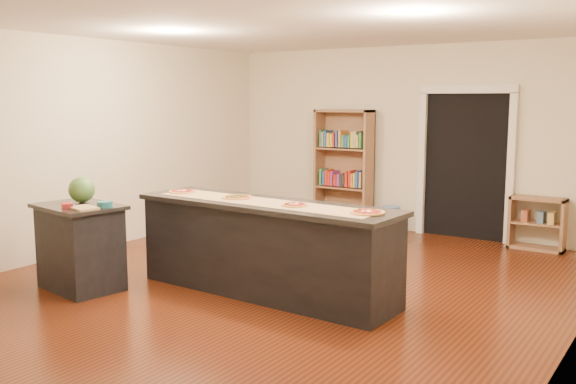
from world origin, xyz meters
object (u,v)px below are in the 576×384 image
Objects in this scene: kitchen_island at (266,248)px; watermelon at (82,190)px; waste_bin at (391,219)px; low_shelf at (537,223)px; side_counter at (80,247)px; bookshelf at (344,168)px.

watermelon is at bearing -153.29° from kitchen_island.
kitchen_island reaches higher than waste_bin.
low_shelf is at bearing 50.13° from watermelon.
waste_bin is at bearing -178.28° from low_shelf.
side_counter is 5.84m from low_shelf.
bookshelf is 2.60× the size of low_shelf.
kitchen_island is 3.79m from bookshelf.
side_counter reaches higher than low_shelf.
kitchen_island is at bearing -86.65° from waste_bin.
bookshelf is at bearing 80.25° from watermelon.
side_counter is 0.50× the size of bookshelf.
low_shelf is at bearing 64.73° from kitchen_island.
side_counter is at bearing -98.39° from bookshelf.
low_shelf is at bearing 0.23° from bookshelf.
side_counter is 4.77m from waste_bin.
bookshelf is 3.01m from low_shelf.
kitchen_island is 1.98m from side_counter.
side_counter is at bearing -108.72° from waste_bin.
bookshelf reaches higher than low_shelf.
watermelon is (-3.72, -4.46, 0.69)m from low_shelf.
side_counter is 0.61m from watermelon.
bookshelf is 4.51m from watermelon.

